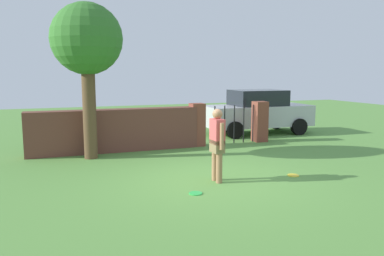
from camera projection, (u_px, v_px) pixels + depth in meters
ground_plane at (210, 179)px, 8.74m from camera, size 40.00×40.00×0.00m
brick_wall at (115, 130)px, 11.72m from camera, size 5.15×0.50×1.30m
tree at (87, 42)px, 10.43m from camera, size 1.95×1.95×4.28m
person at (217, 142)px, 8.43m from camera, size 0.23×0.54×1.62m
fence_gate at (229, 123)px, 13.04m from camera, size 2.79×0.44×1.40m
car at (257, 112)px, 15.17m from camera, size 4.24×2.00×1.72m
frisbee_yellow at (293, 175)px, 9.03m from camera, size 0.27×0.27×0.02m
frisbee_green at (196, 193)px, 7.69m from camera, size 0.27×0.27×0.02m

